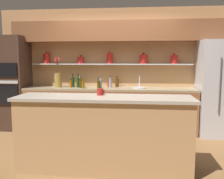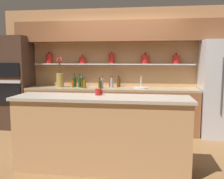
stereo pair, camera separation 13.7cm
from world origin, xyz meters
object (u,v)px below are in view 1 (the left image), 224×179
oven_tower (12,83)px  bottle_wine_3 (78,82)px  coffee_mug (100,92)px  sink_fixture (139,87)px  refrigerator (223,88)px  bottle_spirit_5 (100,83)px  bottle_spirit_6 (117,83)px  bottle_spirit_10 (110,83)px  bottle_oil_8 (83,84)px  bottle_sauce_0 (71,84)px  bottle_spirit_4 (81,83)px  bottle_wine_2 (73,82)px  flower_vase (58,79)px  bottle_sauce_7 (109,84)px  bottle_oil_9 (98,84)px  bottle_spirit_1 (80,82)px

oven_tower → bottle_wine_3: (1.46, 0.01, 0.03)m
coffee_mug → sink_fixture: bearing=72.5°
refrigerator → bottle_spirit_5: bearing=-178.5°
refrigerator → bottle_spirit_5: size_ratio=7.62×
bottle_spirit_6 → bottle_spirit_10: (-0.13, -0.12, 0.00)m
bottle_oil_8 → bottle_sauce_0: bearing=158.3°
sink_fixture → bottle_spirit_4: sink_fixture is taller
bottle_spirit_10 → sink_fixture: bearing=-5.0°
bottle_wine_2 → coffee_mug: size_ratio=2.67×
flower_vase → bottle_spirit_5: 0.93m
flower_vase → bottle_spirit_10: (1.11, 0.06, -0.08)m
bottle_sauce_7 → bottle_oil_9: 0.36m
bottle_spirit_1 → bottle_oil_9: size_ratio=1.15×
bottle_spirit_6 → bottle_oil_8: bottle_spirit_6 is taller
bottle_spirit_1 → bottle_spirit_10: size_ratio=1.09×
bottle_spirit_4 → bottle_oil_9: bottle_spirit_4 is taller
bottle_sauce_7 → sink_fixture: bearing=-11.5°
sink_fixture → bottle_spirit_5: size_ratio=1.17×
bottle_spirit_6 → bottle_sauce_7: size_ratio=1.48×
bottle_oil_9 → oven_tower: bearing=174.9°
bottle_oil_8 → bottle_spirit_6: bearing=26.6°
bottle_spirit_4 → bottle_oil_9: 0.40m
refrigerator → oven_tower: 4.39m
bottle_wine_3 → coffee_mug: size_ratio=2.69×
bottle_wine_3 → bottle_sauce_7: bearing=11.9°
refrigerator → bottle_spirit_1: (-2.93, 0.21, 0.09)m
sink_fixture → bottle_sauce_7: (-0.66, 0.13, 0.04)m
flower_vase → bottle_sauce_0: size_ratio=3.50×
flower_vase → bottle_sauce_7: bearing=7.7°
bottle_spirit_10 → coffee_mug: bottle_spirit_10 is taller
bottle_spirit_1 → bottle_wine_3: 0.16m
bottle_spirit_10 → bottle_spirit_5: bearing=-137.9°
bottle_sauce_7 → flower_vase: bearing=-172.3°
bottle_sauce_0 → bottle_wine_2: bearing=88.3°
bottle_spirit_1 → bottle_wine_2: 0.16m
refrigerator → sink_fixture: (-1.64, 0.05, 0.00)m
refrigerator → bottle_sauce_7: (-2.30, 0.18, 0.05)m
sink_fixture → coffee_mug: (-0.55, -1.75, 0.12)m
bottle_sauce_0 → bottle_wine_2: bottle_wine_2 is taller
bottle_spirit_5 → bottle_oil_8: size_ratio=1.13×
oven_tower → bottle_sauce_0: 1.32m
bottle_wine_2 → coffee_mug: (0.88, -1.85, 0.04)m
bottle_wine_3 → bottle_spirit_6: (0.81, 0.17, -0.01)m
refrigerator → bottle_spirit_1: size_ratio=7.27×
oven_tower → sink_fixture: oven_tower is taller
flower_vase → bottle_spirit_4: (0.51, -0.06, -0.08)m
bottle_sauce_0 → bottle_oil_9: bottle_oil_9 is taller
bottle_spirit_1 → bottle_wine_3: (-0.00, -0.16, -0.00)m
flower_vase → bottle_sauce_0: 0.30m
bottle_spirit_4 → bottle_spirit_10: size_ratio=0.98×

